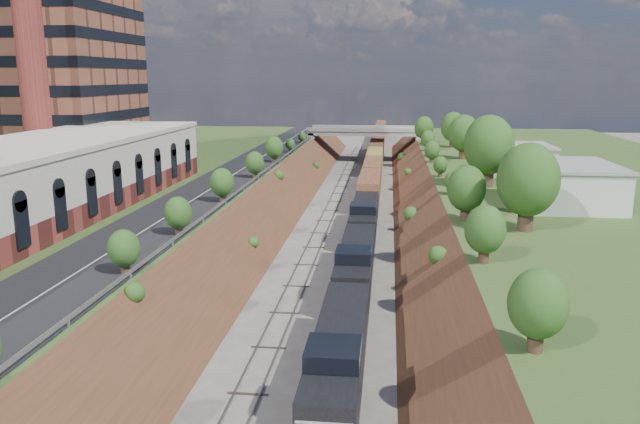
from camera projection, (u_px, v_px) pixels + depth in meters
The scene contains 16 objects.
platform_left at pixel (85, 201), 79.03m from camera, with size 44.00×180.00×5.00m, color #3C5924.
platform_right at pixel (629, 214), 71.93m from camera, with size 44.00×180.00×5.00m, color #3C5924.
embankment_left at pixel (256, 225), 77.19m from camera, with size 7.07×180.00×7.07m, color brown.
embankment_right at pixel (435, 230), 74.82m from camera, with size 7.07×180.00×7.07m, color brown.
rail_left_track at pixel (323, 226), 76.27m from camera, with size 1.58×180.00×0.18m, color gray.
rail_right_track at pixel (366, 227), 75.71m from camera, with size 1.58×180.00×0.18m, color gray.
road at pixel (219, 184), 76.60m from camera, with size 8.00×180.00×0.10m, color black.
guardrail at pixel (251, 181), 75.86m from camera, with size 0.10×171.00×0.70m.
commercial_building at pixel (16, 185), 55.84m from camera, with size 14.30×62.30×7.00m.
smokestack at pixel (27, 13), 70.67m from camera, with size 3.20×3.20×40.00m, color brown.
overpass at pixel (365, 138), 135.17m from camera, with size 24.50×8.30×7.40m.
white_building_near at pixel (566, 186), 64.22m from camera, with size 9.00×12.00×4.00m, color silver.
white_building_far at pixel (519, 160), 85.68m from camera, with size 8.00×10.00×3.60m, color silver.
tree_right_large at pixel (528, 181), 52.76m from camera, with size 5.25×5.25×7.61m.
tree_left_crest at pixel (98, 266), 36.93m from camera, with size 2.45×2.45×3.55m.
freight_train at pixel (375, 160), 117.45m from camera, with size 2.87×177.67×4.55m.
Camera 1 is at (5.20, -13.74, 18.01)m, focal length 35.00 mm.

